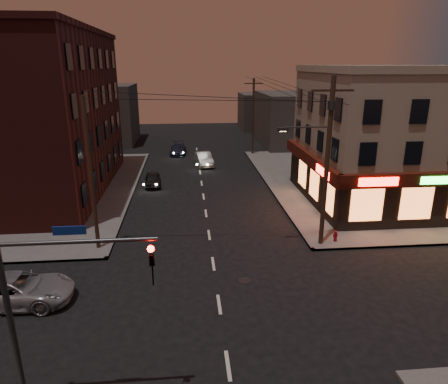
{
  "coord_description": "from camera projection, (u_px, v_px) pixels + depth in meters",
  "views": [
    {
      "loc": [
        -1.3,
        -16.12,
        10.74
      ],
      "look_at": [
        0.91,
        7.21,
        3.2
      ],
      "focal_mm": 32.0,
      "sensor_mm": 36.0,
      "label": 1
    }
  ],
  "objects": [
    {
      "name": "suv_cross",
      "position": [
        16.0,
        290.0,
        18.55
      ],
      "size": [
        5.29,
        2.56,
        1.45
      ],
      "primitive_type": "imported",
      "rotation": [
        0.0,
        0.0,
        1.54
      ],
      "color": "#9899A0",
      "rests_on": "ground"
    },
    {
      "name": "sedan_near",
      "position": [
        153.0,
        179.0,
        36.69
      ],
      "size": [
        1.66,
        3.65,
        1.21
      ],
      "primitive_type": "imported",
      "rotation": [
        0.0,
        0.0,
        0.07
      ],
      "color": "black",
      "rests_on": "ground"
    },
    {
      "name": "bg_building_ne_a",
      "position": [
        297.0,
        119.0,
        54.88
      ],
      "size": [
        10.0,
        12.0,
        7.0
      ],
      "primitive_type": "cube",
      "color": "#3F3D3A",
      "rests_on": "ground"
    },
    {
      "name": "sedan_mid",
      "position": [
        204.0,
        159.0,
        44.08
      ],
      "size": [
        2.09,
        4.57,
        1.45
      ],
      "primitive_type": "imported",
      "rotation": [
        0.0,
        0.0,
        0.13
      ],
      "color": "gray",
      "rests_on": "ground"
    },
    {
      "name": "utility_pole_main",
      "position": [
        326.0,
        154.0,
        23.02
      ],
      "size": [
        4.2,
        0.44,
        10.0
      ],
      "color": "#382619",
      "rests_on": "sidewalk_ne"
    },
    {
      "name": "pizza_building",
      "position": [
        407.0,
        136.0,
        31.21
      ],
      "size": [
        15.85,
        12.85,
        10.5
      ],
      "color": "tan",
      "rests_on": "sidewalk_ne"
    },
    {
      "name": "utility_pole_far",
      "position": [
        253.0,
        117.0,
        48.2
      ],
      "size": [
        0.26,
        0.26,
        9.0
      ],
      "primitive_type": "cylinder",
      "color": "#382619",
      "rests_on": "sidewalk_ne"
    },
    {
      "name": "utility_pole_west",
      "position": [
        91.0,
        176.0,
        22.81
      ],
      "size": [
        0.24,
        0.24,
        9.0
      ],
      "primitive_type": "cylinder",
      "color": "#382619",
      "rests_on": "sidewalk_nw"
    },
    {
      "name": "ground",
      "position": [
        219.0,
        304.0,
        18.68
      ],
      "size": [
        120.0,
        120.0,
        0.0
      ],
      "primitive_type": "plane",
      "color": "black",
      "rests_on": "ground"
    },
    {
      "name": "bg_building_ne_b",
      "position": [
        264.0,
        111.0,
        68.13
      ],
      "size": [
        8.0,
        8.0,
        6.0
      ],
      "primitive_type": "cube",
      "color": "#3F3D3A",
      "rests_on": "ground"
    },
    {
      "name": "fire_hydrant",
      "position": [
        335.0,
        235.0,
        24.91
      ],
      "size": [
        0.32,
        0.32,
        0.7
      ],
      "rotation": [
        0.0,
        0.0,
        0.26
      ],
      "color": "maroon",
      "rests_on": "sidewalk_ne"
    },
    {
      "name": "traffic_signal",
      "position": [
        44.0,
        301.0,
        11.6
      ],
      "size": [
        4.49,
        0.32,
        6.47
      ],
      "color": "#333538",
      "rests_on": "ground"
    },
    {
      "name": "sidewalk_ne",
      "position": [
        389.0,
        180.0,
        38.29
      ],
      "size": [
        24.0,
        28.0,
        0.15
      ],
      "primitive_type": "cube",
      "color": "#514F4C",
      "rests_on": "ground"
    },
    {
      "name": "brick_apartment",
      "position": [
        27.0,
        115.0,
        33.35
      ],
      "size": [
        12.0,
        20.0,
        13.0
      ],
      "primitive_type": "cube",
      "color": "#461816",
      "rests_on": "sidewalk_nw"
    },
    {
      "name": "bg_building_nw",
      "position": [
        102.0,
        114.0,
        56.1
      ],
      "size": [
        9.0,
        10.0,
        8.0
      ],
      "primitive_type": "cube",
      "color": "#3F3D3A",
      "rests_on": "ground"
    },
    {
      "name": "sedan_far",
      "position": [
        178.0,
        149.0,
        49.57
      ],
      "size": [
        2.03,
        4.63,
        1.33
      ],
      "primitive_type": "imported",
      "rotation": [
        0.0,
        0.0,
        -0.04
      ],
      "color": "#1A1E34",
      "rests_on": "ground"
    }
  ]
}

